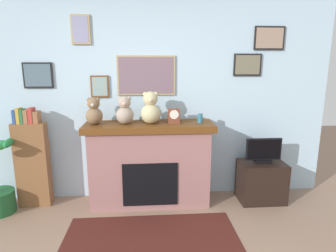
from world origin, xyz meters
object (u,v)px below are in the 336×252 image
television (263,152)px  teddy_bear_tan (94,112)px  tv_stand (261,181)px  candle_jar (200,118)px  bookshelf (32,161)px  teddy_bear_grey (125,112)px  mantel_clock (174,116)px  fireplace (150,163)px  teddy_bear_brown (151,109)px

television → teddy_bear_tan: 2.20m
tv_stand → candle_jar: candle_jar is taller
bookshelf → teddy_bear_grey: bearing=-2.9°
bookshelf → tv_stand: (2.94, -0.10, -0.33)m
bookshelf → candle_jar: size_ratio=10.98×
candle_jar → mantel_clock: size_ratio=0.66×
fireplace → teddy_bear_brown: size_ratio=4.04×
bookshelf → teddy_bear_grey: (1.18, -0.06, 0.63)m
teddy_bear_grey → mantel_clock: bearing=-0.1°
bookshelf → tv_stand: bearing=-1.9°
bookshelf → tv_stand: 2.96m
television → candle_jar: candle_jar is taller
television → candle_jar: bearing=177.1°
mantel_clock → teddy_bear_grey: bearing=179.9°
teddy_bear_tan → television: bearing=-1.1°
bookshelf → teddy_bear_grey: teddy_bear_grey is taller
tv_stand → mantel_clock: (-1.16, 0.04, 0.89)m
teddy_bear_brown → fireplace: bearing=138.6°
teddy_bear_grey → teddy_bear_brown: size_ratio=0.87×
fireplace → television: fireplace is taller
television → mantel_clock: bearing=178.0°
mantel_clock → teddy_bear_brown: teddy_bear_brown is taller
candle_jar → teddy_bear_grey: 0.94m
fireplace → teddy_bear_grey: size_ratio=4.67×
tv_stand → television: 0.41m
fireplace → television: (1.47, -0.06, 0.14)m
tv_stand → candle_jar: 1.20m
candle_jar → mantel_clock: (-0.33, -0.00, 0.03)m
bookshelf → television: bookshelf is taller
bookshelf → teddy_bear_tan: teddy_bear_tan is taller
television → teddy_bear_tan: (-2.13, 0.04, 0.53)m
bookshelf → teddy_bear_brown: size_ratio=3.20×
television → teddy_bear_grey: size_ratio=1.35×
bookshelf → candle_jar: 2.18m
tv_stand → television: size_ratio=1.26×
candle_jar → teddy_bear_tan: 1.30m
mantel_clock → teddy_bear_tan: bearing=179.9°
tv_stand → television: television is taller
teddy_bear_brown → bookshelf: bearing=177.7°
mantel_clock → teddy_bear_brown: 0.30m
teddy_bear_brown → tv_stand: bearing=-1.6°
teddy_bear_brown → mantel_clock: bearing=-0.2°
bookshelf → teddy_bear_brown: teddy_bear_brown is taller
fireplace → teddy_bear_brown: (0.02, -0.02, 0.70)m
teddy_bear_tan → teddy_bear_brown: (0.69, -0.00, 0.03)m
bookshelf → television: (2.94, -0.10, 0.09)m
teddy_bear_grey → teddy_bear_brown: 0.32m
tv_stand → teddy_bear_tan: (-2.13, 0.04, 0.95)m
mantel_clock → fireplace: bearing=176.4°
television → tv_stand: bearing=90.0°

